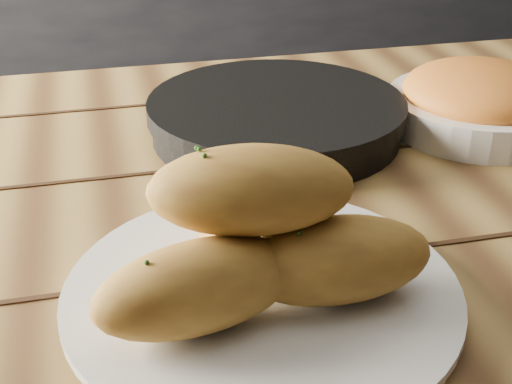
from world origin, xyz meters
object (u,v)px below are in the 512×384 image
table (237,291)px  bowl (481,101)px  skillet (278,117)px  plate (262,295)px  bread_rolls (256,238)px

table → bowl: size_ratio=6.79×
table → skillet: size_ratio=3.52×
plate → skillet: size_ratio=0.72×
plate → bread_rolls: 0.06m
table → plate: plate is taller
table → plate: size_ratio=4.88×
bowl → plate: bearing=-140.1°
table → plate: (-0.01, -0.15, 0.10)m
plate → bread_rolls: (-0.01, -0.00, 0.05)m
plate → bowl: 0.44m
bread_rolls → skillet: bread_rolls is taller
table → skillet: skillet is taller
skillet → bowl: bowl is taller
skillet → bowl: bearing=-7.4°
bread_rolls → plate: bearing=31.0°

